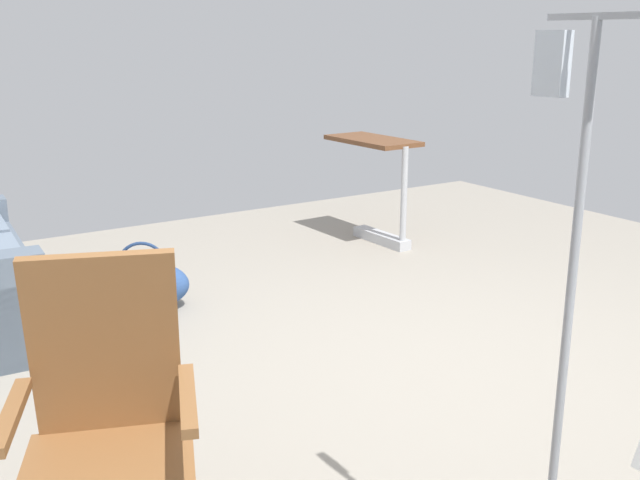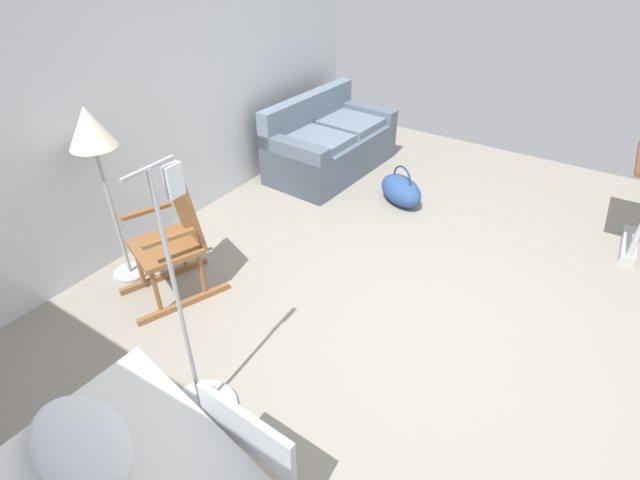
{
  "view_description": "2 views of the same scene",
  "coord_description": "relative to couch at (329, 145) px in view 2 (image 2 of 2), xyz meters",
  "views": [
    {
      "loc": [
        -2.59,
        2.29,
        1.64
      ],
      "look_at": [
        0.17,
        0.52,
        0.72
      ],
      "focal_mm": 41.26,
      "sensor_mm": 36.0,
      "label": 1
    },
    {
      "loc": [
        -2.59,
        -0.83,
        2.58
      ],
      "look_at": [
        -0.22,
        0.73,
        0.62
      ],
      "focal_mm": 26.73,
      "sensor_mm": 36.0,
      "label": 2
    }
  ],
  "objects": [
    {
      "name": "duffel_bag",
      "position": [
        -0.28,
        -1.08,
        -0.15
      ],
      "size": [
        0.55,
        0.64,
        0.43
      ],
      "color": "#2D4C84",
      "rests_on": "ground"
    },
    {
      "name": "ground_plane",
      "position": [
        -1.88,
        -1.98,
        -0.31
      ],
      "size": [
        7.23,
        7.23,
        0.0
      ],
      "primitive_type": "plane",
      "color": "gray"
    },
    {
      "name": "floor_lamp",
      "position": [
        -2.68,
        0.33,
        0.92
      ],
      "size": [
        0.34,
        0.34,
        1.48
      ],
      "color": "#B2B5BA",
      "rests_on": "ground"
    },
    {
      "name": "couch",
      "position": [
        0.0,
        0.0,
        0.0
      ],
      "size": [
        1.64,
        0.94,
        0.85
      ],
      "color": "slate",
      "rests_on": "ground"
    },
    {
      "name": "back_wall",
      "position": [
        -1.88,
        0.66,
        1.04
      ],
      "size": [
        5.99,
        0.1,
        2.7
      ],
      "primitive_type": "cube",
      "color": "silver",
      "rests_on": "ground"
    },
    {
      "name": "iv_pole",
      "position": [
        -3.33,
        -1.18,
        -0.06
      ],
      "size": [
        0.44,
        0.44,
        1.69
      ],
      "color": "#B2B5BA",
      "rests_on": "ground"
    },
    {
      "name": "rocking_chair",
      "position": [
        -2.56,
        -0.19,
        0.2
      ],
      "size": [
        0.88,
        0.71,
        1.05
      ],
      "color": "brown",
      "rests_on": "ground"
    }
  ]
}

